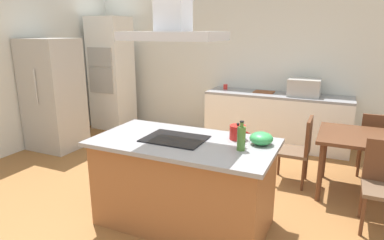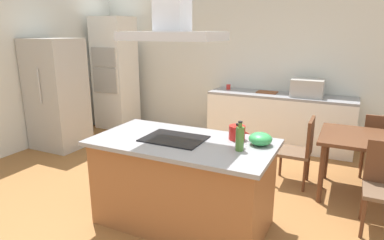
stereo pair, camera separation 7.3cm
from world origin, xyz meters
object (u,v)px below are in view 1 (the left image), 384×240
(cooktop, at_px, (175,139))
(range_hood, at_px, (173,12))
(coffee_mug_red, at_px, (225,87))
(chair_at_left_end, at_px, (299,147))
(wall_oven_stack, at_px, (112,74))
(chair_facing_back_wall, at_px, (377,141))
(dining_table, at_px, (383,145))
(olive_oil_bottle, at_px, (241,138))
(cutting_board, at_px, (264,92))
(countertop_microwave, at_px, (304,87))
(mixing_bowl, at_px, (261,138))
(refrigerator, at_px, (53,95))
(tea_kettle, at_px, (238,132))

(cooktop, bearing_deg, range_hood, 0.00)
(coffee_mug_red, xyz_separation_m, chair_at_left_end, (1.52, -1.52, -0.44))
(wall_oven_stack, relative_size, chair_facing_back_wall, 2.47)
(dining_table, bearing_deg, range_hood, -143.47)
(chair_facing_back_wall, bearing_deg, wall_oven_stack, 173.49)
(coffee_mug_red, xyz_separation_m, chair_facing_back_wall, (2.44, -0.86, -0.44))
(olive_oil_bottle, height_order, cutting_board, olive_oil_bottle)
(dining_table, bearing_deg, cutting_board, 139.12)
(olive_oil_bottle, height_order, countertop_microwave, countertop_microwave)
(chair_at_left_end, bearing_deg, range_hood, -125.51)
(mixing_bowl, distance_m, refrigerator, 3.83)
(tea_kettle, xyz_separation_m, chair_facing_back_wall, (1.38, 1.84, -0.46))
(mixing_bowl, distance_m, wall_oven_stack, 4.37)
(coffee_mug_red, distance_m, dining_table, 2.89)
(chair_facing_back_wall, bearing_deg, cutting_board, 154.38)
(chair_facing_back_wall, bearing_deg, chair_at_left_end, -143.99)
(countertop_microwave, distance_m, cutting_board, 0.68)
(wall_oven_stack, height_order, range_hood, range_hood)
(wall_oven_stack, bearing_deg, countertop_microwave, 3.63)
(chair_at_left_end, bearing_deg, chair_facing_back_wall, 36.01)
(cooktop, bearing_deg, countertop_microwave, 72.97)
(wall_oven_stack, bearing_deg, chair_facing_back_wall, -6.51)
(mixing_bowl, xyz_separation_m, dining_table, (1.13, 1.24, -0.29))
(countertop_microwave, relative_size, range_hood, 0.56)
(olive_oil_bottle, xyz_separation_m, mixing_bowl, (0.13, 0.22, -0.05))
(tea_kettle, xyz_separation_m, mixing_bowl, (0.25, -0.07, -0.01))
(tea_kettle, bearing_deg, chair_facing_back_wall, 53.05)
(countertop_microwave, bearing_deg, mixing_bowl, -91.54)
(chair_at_left_end, xyz_separation_m, range_hood, (-1.03, -1.44, 1.59))
(dining_table, bearing_deg, cooktop, -143.47)
(countertop_microwave, distance_m, coffee_mug_red, 1.39)
(olive_oil_bottle, height_order, coffee_mug_red, olive_oil_bottle)
(chair_at_left_end, bearing_deg, cutting_board, 118.44)
(olive_oil_bottle, bearing_deg, chair_facing_back_wall, 59.33)
(cooktop, relative_size, range_hood, 0.67)
(coffee_mug_red, distance_m, wall_oven_stack, 2.34)
(wall_oven_stack, xyz_separation_m, range_hood, (2.81, -2.65, 1.00))
(countertop_microwave, bearing_deg, chair_at_left_end, -84.26)
(cooktop, height_order, cutting_board, cutting_board)
(cooktop, xyz_separation_m, mixing_bowl, (0.81, 0.20, 0.05))
(wall_oven_stack, bearing_deg, range_hood, -43.31)
(cooktop, bearing_deg, coffee_mug_red, 99.55)
(refrigerator, relative_size, chair_at_left_end, 2.04)
(mixing_bowl, distance_m, coffee_mug_red, 3.05)
(tea_kettle, relative_size, coffee_mug_red, 2.35)
(cooktop, height_order, range_hood, range_hood)
(mixing_bowl, xyz_separation_m, refrigerator, (-3.70, 1.00, -0.05))
(cooktop, xyz_separation_m, coffee_mug_red, (-0.50, 2.96, 0.04))
(countertop_microwave, xyz_separation_m, refrigerator, (-3.77, -1.68, -0.13))
(coffee_mug_red, relative_size, chair_at_left_end, 0.10)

